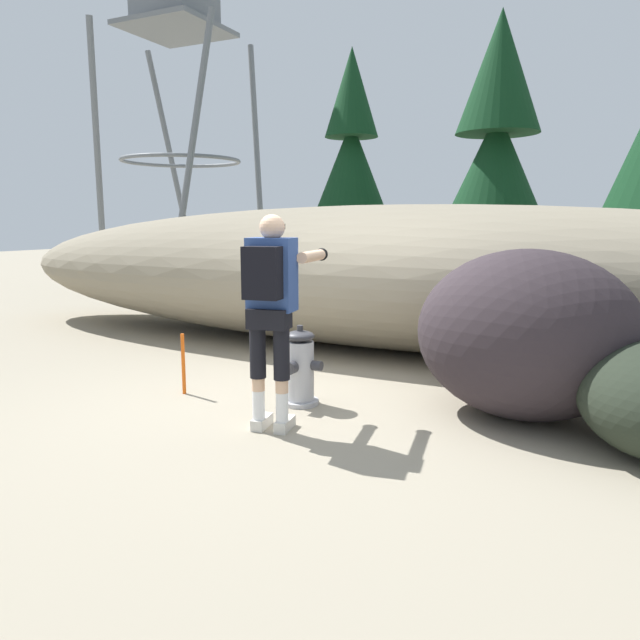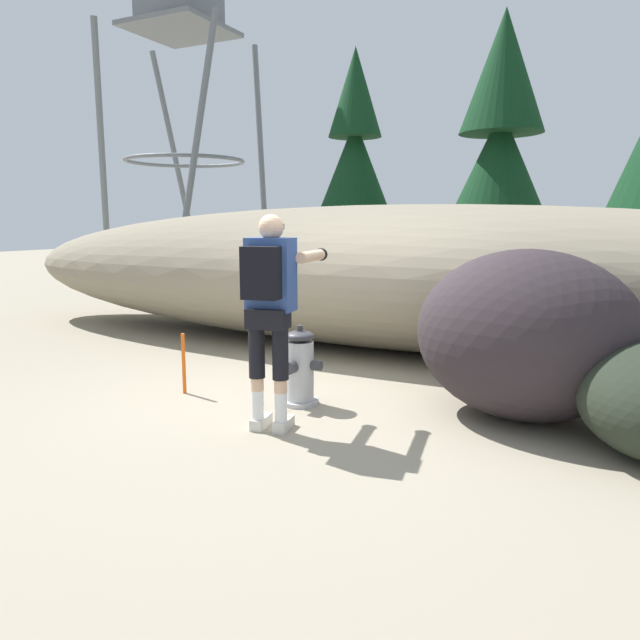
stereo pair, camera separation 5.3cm
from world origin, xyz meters
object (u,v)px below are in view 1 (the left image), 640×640
utility_worker (272,295)px  survey_stake (183,364)px  watchtower (175,0)px  fire_hydrant (300,368)px  boulder_small (525,366)px  boulder_large (526,335)px

utility_worker → survey_stake: 1.60m
utility_worker → watchtower: watchtower is taller
fire_hydrant → survey_stake: size_ratio=1.24×
fire_hydrant → boulder_small: 2.32m
utility_worker → boulder_large: utility_worker is taller
utility_worker → watchtower: (-8.15, 9.21, 6.19)m
boulder_small → fire_hydrant: bearing=-141.4°
fire_hydrant → watchtower: size_ratio=0.08×
fire_hydrant → utility_worker: (0.11, -0.68, 0.76)m
fire_hydrant → survey_stake: fire_hydrant is taller
boulder_small → utility_worker: bearing=-128.8°
watchtower → survey_stake: size_ratio=15.86×
boulder_large → boulder_small: 1.06m
fire_hydrant → boulder_large: boulder_large is taller
fire_hydrant → watchtower: watchtower is taller
fire_hydrant → survey_stake: bearing=-170.7°
watchtower → survey_stake: (6.86, -8.73, -6.99)m
watchtower → utility_worker: bearing=-48.5°
boulder_large → fire_hydrant: bearing=-165.1°
watchtower → boulder_small: bearing=-35.8°
utility_worker → fire_hydrant: bearing=0.1°
survey_stake → boulder_large: bearing=12.8°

